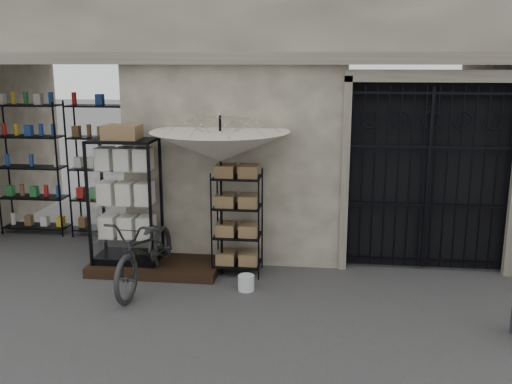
# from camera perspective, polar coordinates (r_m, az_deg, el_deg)

# --- Properties ---
(ground) EXTENTS (80.00, 80.00, 0.00)m
(ground) POSITION_cam_1_polar(r_m,az_deg,el_deg) (7.37, 5.03, -12.94)
(ground) COLOR black
(ground) RESTS_ON ground
(shop_recess) EXTENTS (3.00, 1.70, 3.00)m
(shop_recess) POSITION_cam_1_polar(r_m,az_deg,el_deg) (10.65, -19.27, 3.00)
(shop_recess) COLOR black
(shop_recess) RESTS_ON ground
(shop_shelving) EXTENTS (2.70, 0.50, 2.50)m
(shop_shelving) POSITION_cam_1_polar(r_m,az_deg,el_deg) (11.16, -18.30, 2.20)
(shop_shelving) COLOR black
(shop_shelving) RESTS_ON ground
(iron_gate) EXTENTS (2.50, 0.21, 3.00)m
(iron_gate) POSITION_cam_1_polar(r_m,az_deg,el_deg) (9.21, 16.64, 1.71)
(iron_gate) COLOR black
(iron_gate) RESTS_ON ground
(step_platform) EXTENTS (2.00, 0.90, 0.15)m
(step_platform) POSITION_cam_1_polar(r_m,az_deg,el_deg) (9.12, -10.00, -7.34)
(step_platform) COLOR black
(step_platform) RESTS_ON ground
(display_cabinet) EXTENTS (1.08, 0.82, 2.08)m
(display_cabinet) POSITION_cam_1_polar(r_m,az_deg,el_deg) (8.99, -12.91, -1.52)
(display_cabinet) COLOR black
(display_cabinet) RESTS_ON step_platform
(wire_rack) EXTENTS (0.79, 0.64, 1.61)m
(wire_rack) POSITION_cam_1_polar(r_m,az_deg,el_deg) (8.69, -1.87, -3.21)
(wire_rack) COLOR black
(wire_rack) RESTS_ON ground
(market_umbrella) EXTENTS (2.37, 2.39, 2.93)m
(market_umbrella) POSITION_cam_1_polar(r_m,az_deg,el_deg) (8.39, -3.59, 5.39)
(market_umbrella) COLOR black
(market_umbrella) RESTS_ON ground
(white_bucket) EXTENTS (0.26, 0.26, 0.23)m
(white_bucket) POSITION_cam_1_polar(r_m,az_deg,el_deg) (8.26, -0.99, -9.06)
(white_bucket) COLOR silver
(white_bucket) RESTS_ON ground
(bicycle) EXTENTS (0.79, 1.13, 2.05)m
(bicycle) POSITION_cam_1_polar(r_m,az_deg,el_deg) (8.64, -10.79, -9.10)
(bicycle) COLOR black
(bicycle) RESTS_ON ground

